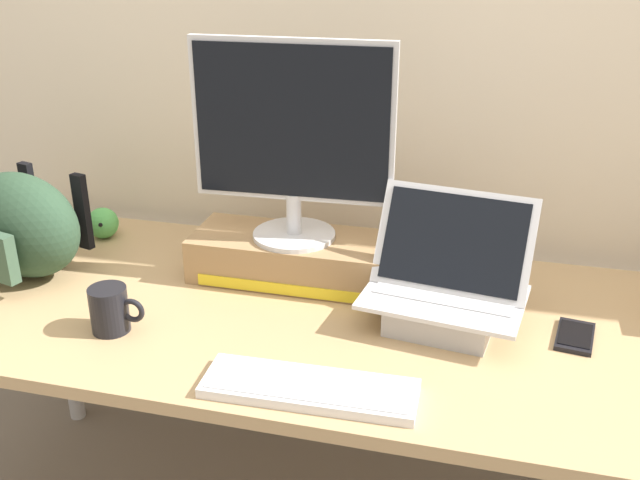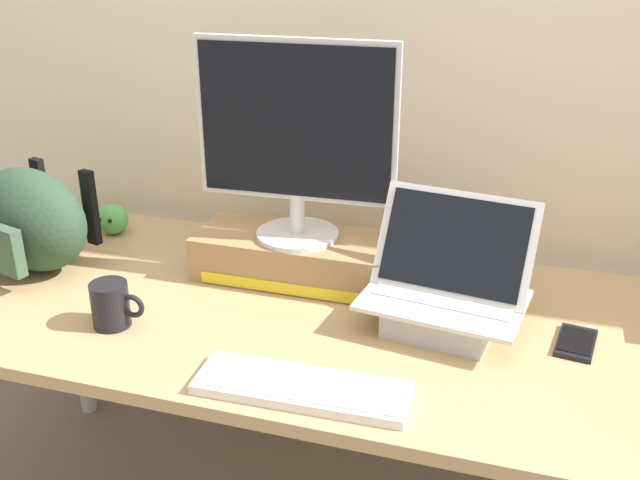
% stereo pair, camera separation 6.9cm
% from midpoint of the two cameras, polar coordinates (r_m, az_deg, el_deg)
% --- Properties ---
extents(back_wall, '(7.00, 0.10, 2.60)m').
position_cam_midpoint_polar(back_wall, '(1.97, 2.74, 16.55)').
color(back_wall, beige).
rests_on(back_wall, ground).
extents(desk, '(1.98, 0.80, 0.72)m').
position_cam_midpoint_polar(desk, '(1.72, -1.16, -7.37)').
color(desk, tan).
rests_on(desk, ground).
extents(toner_box_yellow, '(0.50, 0.21, 0.11)m').
position_cam_midpoint_polar(toner_box_yellow, '(1.82, -3.08, -1.37)').
color(toner_box_yellow, '#9E7A51').
rests_on(toner_box_yellow, desk).
extents(desktop_monitor, '(0.47, 0.20, 0.48)m').
position_cam_midpoint_polar(desktop_monitor, '(1.71, -3.31, 7.91)').
color(desktop_monitor, silver).
rests_on(desktop_monitor, toner_box_yellow).
extents(open_laptop, '(0.37, 0.28, 0.28)m').
position_cam_midpoint_polar(open_laptop, '(1.63, 8.45, -4.46)').
color(open_laptop, '#ADADB2').
rests_on(open_laptop, desk).
extents(external_keyboard, '(0.41, 0.14, 0.02)m').
position_cam_midpoint_polar(external_keyboard, '(1.42, -2.23, -11.41)').
color(external_keyboard, white).
rests_on(external_keyboard, desk).
extents(messenger_backpack, '(0.38, 0.30, 0.26)m').
position_cam_midpoint_polar(messenger_backpack, '(1.96, -23.16, 1.03)').
color(messenger_backpack, '#28422D').
rests_on(messenger_backpack, desk).
extents(coffee_mug, '(0.12, 0.08, 0.10)m').
position_cam_midpoint_polar(coffee_mug, '(1.66, -17.09, -5.18)').
color(coffee_mug, black).
rests_on(coffee_mug, desk).
extents(cell_phone, '(0.09, 0.14, 0.01)m').
position_cam_midpoint_polar(cell_phone, '(1.66, 18.04, -7.11)').
color(cell_phone, black).
rests_on(cell_phone, desk).
extents(plush_toy, '(0.09, 0.09, 0.09)m').
position_cam_midpoint_polar(plush_toy, '(2.14, -17.37, 1.26)').
color(plush_toy, '#56B256').
rests_on(plush_toy, desk).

